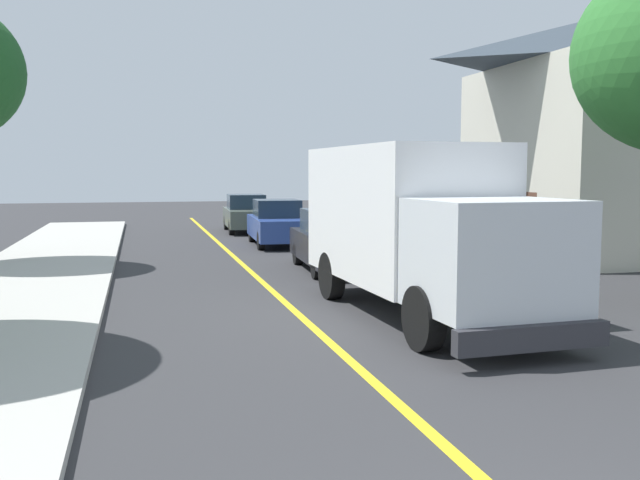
{
  "coord_description": "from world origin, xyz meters",
  "views": [
    {
      "loc": [
        -2.89,
        -2.99,
        2.73
      ],
      "look_at": [
        0.47,
        9.98,
        1.4
      ],
      "focal_mm": 39.32,
      "sensor_mm": 36.0,
      "label": 1
    }
  ],
  "objects_px": {
    "parked_car_mid": "(277,224)",
    "box_truck": "(417,222)",
    "parked_van_across": "(483,251)",
    "parked_car_far": "(246,214)",
    "parked_car_near": "(335,242)"
  },
  "relations": [
    {
      "from": "box_truck",
      "to": "parked_car_far",
      "type": "distance_m",
      "value": 18.79
    },
    {
      "from": "box_truck",
      "to": "parked_van_across",
      "type": "height_order",
      "value": "box_truck"
    },
    {
      "from": "parked_car_mid",
      "to": "parked_van_across",
      "type": "relative_size",
      "value": 1.01
    },
    {
      "from": "parked_van_across",
      "to": "parked_car_far",
      "type": "bearing_deg",
      "value": 102.39
    },
    {
      "from": "parked_van_across",
      "to": "box_truck",
      "type": "bearing_deg",
      "value": -134.43
    },
    {
      "from": "box_truck",
      "to": "parked_car_near",
      "type": "xyz_separation_m",
      "value": [
        0.1,
        6.06,
        -0.97
      ]
    },
    {
      "from": "parked_car_near",
      "to": "parked_car_mid",
      "type": "distance_m",
      "value": 6.79
    },
    {
      "from": "parked_car_mid",
      "to": "parked_car_near",
      "type": "bearing_deg",
      "value": -87.69
    },
    {
      "from": "parked_car_near",
      "to": "parked_van_across",
      "type": "distance_m",
      "value": 4.17
    },
    {
      "from": "parked_car_near",
      "to": "parked_car_mid",
      "type": "xyz_separation_m",
      "value": [
        -0.27,
        6.78,
        0.0
      ]
    },
    {
      "from": "box_truck",
      "to": "parked_van_across",
      "type": "relative_size",
      "value": 1.63
    },
    {
      "from": "parked_car_near",
      "to": "parked_van_across",
      "type": "relative_size",
      "value": 1.01
    },
    {
      "from": "box_truck",
      "to": "parked_car_mid",
      "type": "distance_m",
      "value": 12.88
    },
    {
      "from": "parked_car_mid",
      "to": "box_truck",
      "type": "bearing_deg",
      "value": -89.23
    },
    {
      "from": "parked_car_near",
      "to": "parked_car_far",
      "type": "height_order",
      "value": "same"
    }
  ]
}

